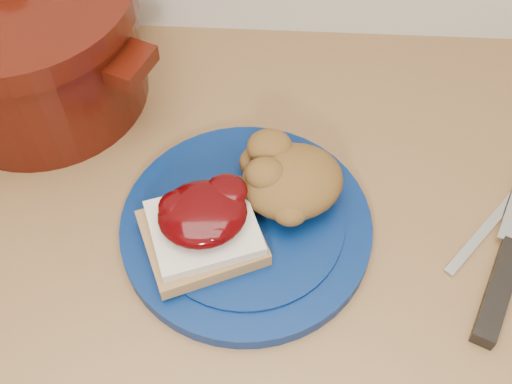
# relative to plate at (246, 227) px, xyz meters

# --- Properties ---
(base_cabinet) EXTENTS (4.00, 0.60, 0.86)m
(base_cabinet) POSITION_rel_plate_xyz_m (-0.00, 0.04, -0.48)
(base_cabinet) COLOR beige
(base_cabinet) RESTS_ON floor
(plate) EXTENTS (0.35, 0.35, 0.02)m
(plate) POSITION_rel_plate_xyz_m (0.00, 0.00, 0.00)
(plate) COLOR #051B4C
(plate) RESTS_ON wood_countertop
(sandwich) EXTENTS (0.15, 0.14, 0.06)m
(sandwich) POSITION_rel_plate_xyz_m (-0.04, -0.03, 0.04)
(sandwich) COLOR olive
(sandwich) RESTS_ON plate
(stuffing_mound) EXTENTS (0.14, 0.13, 0.06)m
(stuffing_mound) POSITION_rel_plate_xyz_m (0.05, 0.04, 0.04)
(stuffing_mound) COLOR brown
(stuffing_mound) RESTS_ON plate
(chef_knife) EXTENTS (0.16, 0.33, 0.02)m
(chef_knife) POSITION_rel_plate_xyz_m (0.29, -0.02, 0.00)
(chef_knife) COLOR black
(chef_knife) RESTS_ON wood_countertop
(butter_knife) EXTENTS (0.10, 0.12, 0.00)m
(butter_knife) POSITION_rel_plate_xyz_m (0.27, 0.01, -0.01)
(butter_knife) COLOR silver
(butter_knife) RESTS_ON wood_countertop
(dutch_oven) EXTENTS (0.37, 0.37, 0.18)m
(dutch_oven) POSITION_rel_plate_xyz_m (-0.28, 0.20, 0.07)
(dutch_oven) COLOR #390C05
(dutch_oven) RESTS_ON wood_countertop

